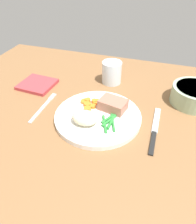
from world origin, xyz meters
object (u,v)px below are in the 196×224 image
(fork, at_px, (43,107))
(water_glass, at_px, (112,74))
(salad_bowl, at_px, (194,94))
(napkin, at_px, (37,84))
(meat_portion, at_px, (113,105))
(knife, at_px, (155,130))
(dinner_plate, at_px, (98,117))

(fork, relative_size, water_glass, 1.99)
(fork, bearing_deg, salad_bowl, 23.44)
(water_glass, xyz_separation_m, napkin, (-0.26, -0.11, -0.03))
(water_glass, bearing_deg, napkin, -156.46)
(meat_portion, height_order, knife, meat_portion)
(knife, distance_m, water_glass, 0.30)
(dinner_plate, bearing_deg, knife, -0.94)
(water_glass, bearing_deg, knife, -50.34)
(fork, height_order, napkin, napkin)
(meat_portion, distance_m, fork, 0.23)
(salad_bowl, relative_size, napkin, 1.20)
(salad_bowl, bearing_deg, dinner_plate, -147.25)
(meat_portion, relative_size, napkin, 0.65)
(fork, bearing_deg, knife, 2.19)
(knife, relative_size, salad_bowl, 1.37)
(water_glass, relative_size, salad_bowl, 0.56)
(dinner_plate, bearing_deg, napkin, 157.75)
(salad_bowl, xyz_separation_m, napkin, (-0.56, -0.06, -0.03))
(dinner_plate, bearing_deg, fork, -179.23)
(fork, distance_m, knife, 0.36)
(meat_portion, bearing_deg, water_glass, 106.20)
(salad_bowl, height_order, napkin, salad_bowl)
(napkin, bearing_deg, fork, -52.52)
(salad_bowl, bearing_deg, water_glass, 170.65)
(meat_portion, xyz_separation_m, water_glass, (-0.05, 0.19, 0.00))
(salad_bowl, bearing_deg, meat_portion, -150.47)
(meat_portion, distance_m, water_glass, 0.19)
(knife, bearing_deg, water_glass, 130.17)
(meat_portion, relative_size, salad_bowl, 0.54)
(dinner_plate, distance_m, salad_bowl, 0.33)
(salad_bowl, distance_m, napkin, 0.56)
(fork, height_order, salad_bowl, salad_bowl)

